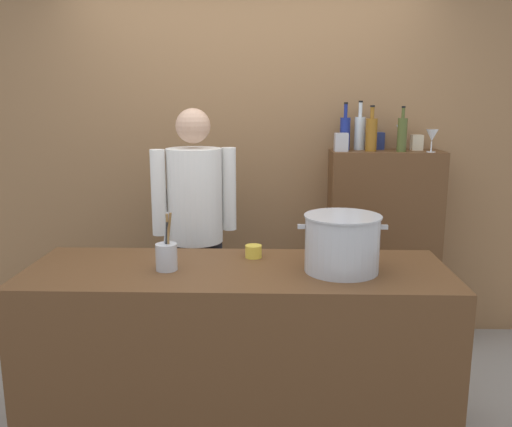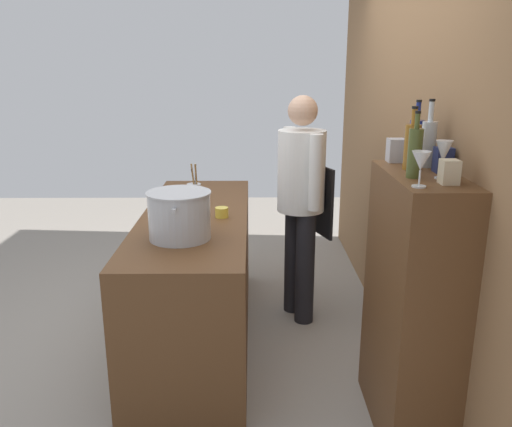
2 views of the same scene
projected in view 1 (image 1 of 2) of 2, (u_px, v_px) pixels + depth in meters
The scene contains 16 objects.
brick_back_panel at pixel (249, 129), 3.87m from camera, with size 4.40×0.10×3.00m, color olive.
prep_counter at pixel (238, 353), 2.72m from camera, with size 2.07×0.70×0.90m, color brown.
bar_cabinet at pixel (382, 247), 3.80m from camera, with size 0.76×0.32×1.37m, color brown.
chef at pixel (195, 221), 3.34m from camera, with size 0.50×0.40×1.66m.
stockpot_large at pixel (342, 243), 2.55m from camera, with size 0.43×0.37×0.27m.
utensil_crock at pixel (167, 255), 2.58m from camera, with size 0.10×0.10×0.28m.
butter_jar at pixel (253, 251), 2.79m from camera, with size 0.09×0.09×0.07m, color yellow.
wine_bottle_cobalt at pixel (345, 133), 3.69m from camera, with size 0.07×0.07×0.32m.
wine_bottle_amber at pixel (371, 134), 3.61m from camera, with size 0.08×0.08×0.31m.
wine_bottle_olive at pixel (402, 134), 3.56m from camera, with size 0.06×0.06×0.30m.
wine_bottle_clear at pixel (360, 132), 3.71m from camera, with size 0.07×0.07×0.34m.
wine_glass_tall at pixel (401, 133), 3.68m from camera, with size 0.08×0.08×0.17m.
wine_glass_wide at pixel (432, 136), 3.53m from camera, with size 0.08×0.08×0.15m.
spice_tin_silver at pixel (341, 142), 3.61m from camera, with size 0.09×0.09×0.12m, color #B2B2B7.
spice_tin_cream at pixel (417, 143), 3.69m from camera, with size 0.07×0.07×0.11m, color beige.
spice_tin_navy at pixel (378, 141), 3.75m from camera, with size 0.08×0.08×0.12m, color navy.
Camera 1 is at (0.16, -2.51, 1.70)m, focal length 37.63 mm.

